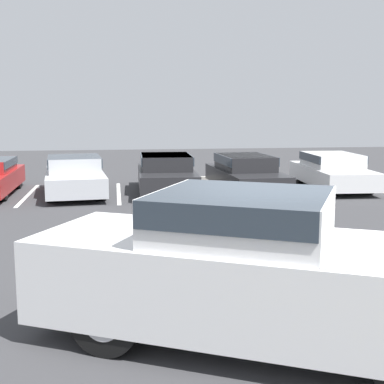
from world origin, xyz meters
TOP-DOWN VIEW (x-y plane):
  - ground_plane at (0.00, 0.00)m, footprint 60.00×60.00m
  - stall_stripe_b at (-5.00, 11.16)m, footprint 0.12×4.54m
  - stall_stripe_c at (-2.09, 11.16)m, footprint 0.12×4.54m
  - stall_stripe_d at (0.81, 11.16)m, footprint 0.12×4.54m
  - stall_stripe_e at (3.72, 11.16)m, footprint 0.12×4.54m
  - stall_stripe_f at (6.62, 11.16)m, footprint 0.12×4.54m
  - pickup_truck at (-0.48, -0.65)m, footprint 5.74×4.21m
  - parked_sedan_b at (-3.49, 11.01)m, footprint 2.20×4.40m
  - parked_sedan_c at (-0.52, 11.12)m, footprint 1.94×4.49m
  - parked_sedan_d at (2.15, 11.03)m, footprint 1.98×4.65m
  - parked_sedan_e at (5.26, 11.11)m, footprint 2.00×4.56m
  - wheel_stop_curb at (0.88, 13.93)m, footprint 1.81×0.20m

SIDE VIEW (x-z plane):
  - ground_plane at x=0.00m, z-range 0.00..0.00m
  - stall_stripe_b at x=-5.00m, z-range 0.00..0.01m
  - stall_stripe_c at x=-2.09m, z-range 0.00..0.01m
  - stall_stripe_d at x=0.81m, z-range 0.00..0.01m
  - stall_stripe_e at x=3.72m, z-range 0.00..0.01m
  - stall_stripe_f at x=6.62m, z-range 0.00..0.01m
  - wheel_stop_curb at x=0.88m, z-range 0.00..0.14m
  - parked_sedan_d at x=2.15m, z-range 0.04..1.25m
  - parked_sedan_e at x=5.26m, z-range 0.05..1.27m
  - parked_sedan_b at x=-3.49m, z-range 0.04..1.28m
  - parked_sedan_c at x=-0.52m, z-range 0.04..1.29m
  - pickup_truck at x=-0.48m, z-range 0.00..1.81m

